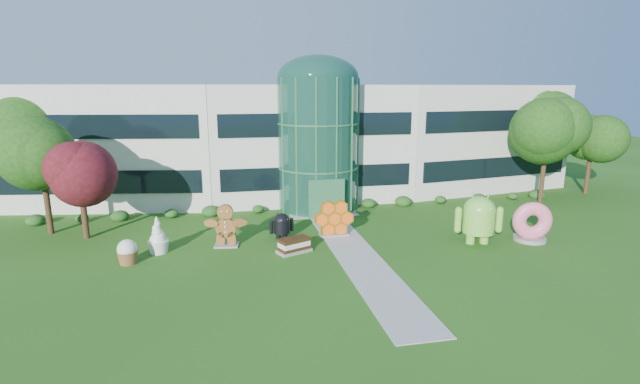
{
  "coord_description": "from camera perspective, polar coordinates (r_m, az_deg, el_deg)",
  "views": [
    {
      "loc": [
        -6.89,
        -22.14,
        9.08
      ],
      "look_at": [
        -1.08,
        6.0,
        2.6
      ],
      "focal_mm": 26.0,
      "sensor_mm": 36.0,
      "label": 1
    }
  ],
  "objects": [
    {
      "name": "tree_red",
      "position": [
        31.45,
        -27.29,
        0.13
      ],
      "size": [
        4.0,
        4.0,
        6.0
      ],
      "primitive_type": null,
      "color": "#3F0C14",
      "rests_on": "ground"
    },
    {
      "name": "android_green",
      "position": [
        28.91,
        18.98,
        -2.82
      ],
      "size": [
        3.28,
        2.49,
        3.37
      ],
      "primitive_type": null,
      "rotation": [
        0.0,
        0.0,
        -0.18
      ],
      "color": "#7CCA41",
      "rests_on": "ground"
    },
    {
      "name": "gingerbread",
      "position": [
        27.55,
        -11.53,
        -4.02
      ],
      "size": [
        2.87,
        1.43,
        2.54
      ],
      "primitive_type": null,
      "rotation": [
        0.0,
        0.0,
        -0.14
      ],
      "color": "brown",
      "rests_on": "ground"
    },
    {
      "name": "cupcake",
      "position": [
        26.56,
        -22.61,
        -6.78
      ],
      "size": [
        1.25,
        1.25,
        1.33
      ],
      "primitive_type": null,
      "rotation": [
        0.0,
        0.0,
        0.14
      ],
      "color": "white",
      "rests_on": "ground"
    },
    {
      "name": "honeycomb",
      "position": [
        28.94,
        1.75,
        -3.44
      ],
      "size": [
        2.65,
        1.01,
        2.06
      ],
      "primitive_type": null,
      "rotation": [
        0.0,
        0.0,
        0.03
      ],
      "color": "orange",
      "rests_on": "ground"
    },
    {
      "name": "trees_backdrop",
      "position": [
        36.14,
        -0.56,
        4.95
      ],
      "size": [
        52.0,
        8.0,
        8.4
      ],
      "primitive_type": null,
      "color": "#154010",
      "rests_on": "ground"
    },
    {
      "name": "android_black",
      "position": [
        28.53,
        -4.75,
        -3.93
      ],
      "size": [
        1.87,
        1.48,
        1.86
      ],
      "primitive_type": null,
      "rotation": [
        0.0,
        0.0,
        0.26
      ],
      "color": "black",
      "rests_on": "ground"
    },
    {
      "name": "atrium",
      "position": [
        35.07,
        -0.25,
        5.87
      ],
      "size": [
        6.0,
        6.0,
        9.8
      ],
      "primitive_type": "cylinder",
      "color": "#194738",
      "rests_on": "ground"
    },
    {
      "name": "froyo",
      "position": [
        27.53,
        -19.35,
        -5.0
      ],
      "size": [
        1.57,
        1.57,
        2.09
      ],
      "primitive_type": null,
      "rotation": [
        0.0,
        0.0,
        -0.36
      ],
      "color": "white",
      "rests_on": "ground"
    },
    {
      "name": "building",
      "position": [
        40.96,
        -1.92,
        6.49
      ],
      "size": [
        46.0,
        15.0,
        9.3
      ],
      "primitive_type": null,
      "color": "beige",
      "rests_on": "ground"
    },
    {
      "name": "walkway",
      "position": [
        26.69,
        4.05,
        -7.17
      ],
      "size": [
        2.4,
        20.0,
        0.04
      ],
      "primitive_type": "cube",
      "color": "#9E9E93",
      "rests_on": "ground"
    },
    {
      "name": "ice_cream_sandwich",
      "position": [
        26.29,
        -3.2,
        -6.54
      ],
      "size": [
        2.12,
        1.64,
        0.85
      ],
      "primitive_type": null,
      "rotation": [
        0.0,
        0.0,
        0.42
      ],
      "color": "black",
      "rests_on": "ground"
    },
    {
      "name": "donut",
      "position": [
        30.74,
        24.57,
        -3.26
      ],
      "size": [
        2.6,
        1.78,
        2.46
      ],
      "primitive_type": null,
      "rotation": [
        0.0,
        0.0,
        -0.3
      ],
      "color": "#E65778",
      "rests_on": "ground"
    },
    {
      "name": "ground",
      "position": [
        24.9,
        5.3,
        -8.73
      ],
      "size": [
        140.0,
        140.0,
        0.0
      ],
      "primitive_type": "plane",
      "color": "#215114",
      "rests_on": "ground"
    }
  ]
}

